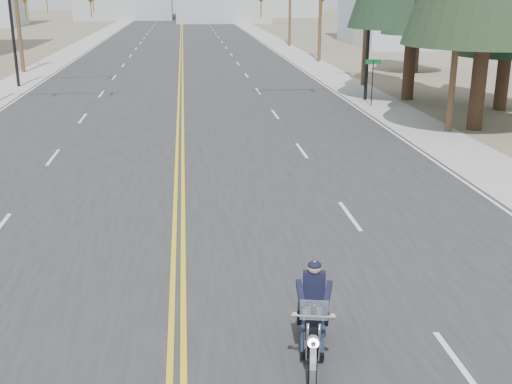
{
  "coord_description": "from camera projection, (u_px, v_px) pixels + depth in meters",
  "views": [
    {
      "loc": [
        0.32,
        -5.35,
        6.42
      ],
      "look_at": [
        1.97,
        9.69,
        1.6
      ],
      "focal_mm": 45.0,
      "sensor_mm": 36.0,
      "label": 1
    }
  ],
  "objects": [
    {
      "name": "sidewalk_left",
      "position": [
        79.0,
        48.0,
        72.08
      ],
      "size": [
        3.0,
        200.0,
        0.01
      ],
      "primitive_type": "cube",
      "color": "#A5A5A0",
      "rests_on": "ground"
    },
    {
      "name": "traffic_mast_left",
      "position": [
        12.0,
        17.0,
        34.86
      ],
      "size": [
        7.1,
        0.26,
        7.0
      ],
      "color": "black",
      "rests_on": "ground"
    },
    {
      "name": "road",
      "position": [
        181.0,
        47.0,
        73.28
      ],
      "size": [
        20.0,
        200.0,
        0.01
      ],
      "primitive_type": "cube",
      "color": "#303033",
      "rests_on": "ground"
    },
    {
      "name": "traffic_mast_right",
      "position": [
        335.0,
        15.0,
        36.72
      ],
      "size": [
        7.1,
        0.26,
        7.0
      ],
      "color": "black",
      "rests_on": "ground"
    },
    {
      "name": "traffic_mast_far",
      "position": [
        37.0,
        13.0,
        42.42
      ],
      "size": [
        6.1,
        0.26,
        7.0
      ],
      "color": "black",
      "rests_on": "ground"
    },
    {
      "name": "sidewalk_right",
      "position": [
        281.0,
        46.0,
        74.47
      ],
      "size": [
        3.0,
        200.0,
        0.01
      ],
      "primitive_type": "cube",
      "color": "#A5A5A0",
      "rests_on": "ground"
    },
    {
      "name": "motorcyclist",
      "position": [
        313.0,
        314.0,
        11.41
      ],
      "size": [
        1.39,
        2.41,
        1.77
      ],
      "primitive_type": null,
      "rotation": [
        0.0,
        0.0,
        2.95
      ],
      "color": "black",
      "rests_on": "ground"
    },
    {
      "name": "utility_pole_left",
      "position": [
        16.0,
        1.0,
        49.48
      ],
      "size": [
        2.2,
        0.3,
        10.5
      ],
      "color": "brown",
      "rests_on": "ground"
    },
    {
      "name": "street_sign",
      "position": [
        373.0,
        74.0,
        35.97
      ],
      "size": [
        0.9,
        0.06,
        2.62
      ],
      "color": "black",
      "rests_on": "ground"
    }
  ]
}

